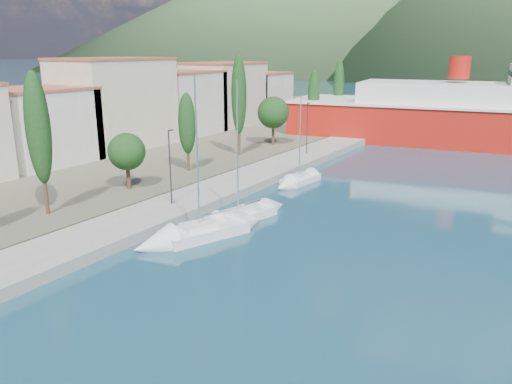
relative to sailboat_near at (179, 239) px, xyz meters
The scene contains 9 objects.
ground 109.47m from the sailboat_near, 87.81° to the left, with size 1400.00×1400.00×0.00m, color navy.
quay 16.13m from the sailboat_near, 107.39° to the left, with size 5.00×88.00×0.80m, color gray.
land_strip 49.78m from the sailboat_near, 149.33° to the left, with size 70.00×148.00×0.70m, color #565644.
town_buildings 38.64m from the sailboat_near, 136.61° to the left, with size 9.20×69.20×11.30m.
tree_row 25.60m from the sailboat_near, 117.29° to the left, with size 4.18×64.93×11.71m.
lamp_posts 8.19m from the sailboat_near, 131.46° to the left, with size 0.15×47.47×6.06m.
sailboat_near is the anchor object (origin of this frame).
sailboat_mid 4.57m from the sailboat_near, 84.15° to the left, with size 3.97×8.39×11.68m.
sailboat_far 17.65m from the sailboat_near, 91.82° to the left, with size 2.60×6.53×9.37m.
Camera 1 is at (17.51, -13.86, 12.88)m, focal length 35.00 mm.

